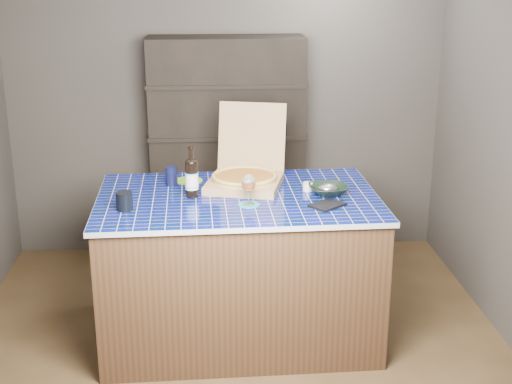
{
  "coord_description": "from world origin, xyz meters",
  "views": [
    {
      "loc": [
        -0.13,
        -3.96,
        2.35
      ],
      "look_at": [
        0.13,
        0.0,
        1.06
      ],
      "focal_mm": 50.0,
      "sensor_mm": 36.0,
      "label": 1
    }
  ],
  "objects": [
    {
      "name": "navy_cup",
      "position": [
        -0.39,
        0.49,
        1.02
      ],
      "size": [
        0.08,
        0.08,
        0.12
      ],
      "primitive_type": "cylinder",
      "color": "black",
      "rests_on": "kitchen_island"
    },
    {
      "name": "teal_trivet",
      "position": [
        0.09,
        0.06,
        0.96
      ],
      "size": [
        0.13,
        0.13,
        0.01
      ],
      "primitive_type": "cylinder",
      "color": "teal",
      "rests_on": "kitchen_island"
    },
    {
      "name": "foil_contents",
      "position": [
        0.6,
        0.23,
        1.0
      ],
      "size": [
        0.12,
        0.1,
        0.06
      ],
      "primitive_type": "ellipsoid",
      "color": "#B1B2BC",
      "rests_on": "bowl"
    },
    {
      "name": "white_jar",
      "position": [
        0.48,
        0.31,
        0.98
      ],
      "size": [
        0.06,
        0.06,
        0.05
      ],
      "primitive_type": "cylinder",
      "color": "silver",
      "rests_on": "kitchen_island"
    },
    {
      "name": "room",
      "position": [
        0.0,
        0.0,
        1.25
      ],
      "size": [
        3.5,
        3.5,
        3.5
      ],
      "color": "brown",
      "rests_on": "ground"
    },
    {
      "name": "tumbler",
      "position": [
        -0.64,
        0.02,
        1.01
      ],
      "size": [
        0.1,
        0.1,
        0.11
      ],
      "primitive_type": "cylinder",
      "color": "black",
      "rests_on": "kitchen_island"
    },
    {
      "name": "shelving_unit",
      "position": [
        0.0,
        1.53,
        0.9
      ],
      "size": [
        1.2,
        0.41,
        1.8
      ],
      "color": "black",
      "rests_on": "floor"
    },
    {
      "name": "mead_bottle",
      "position": [
        -0.25,
        0.24,
        1.08
      ],
      "size": [
        0.08,
        0.08,
        0.32
      ],
      "color": "black",
      "rests_on": "kitchen_island"
    },
    {
      "name": "pizza_box",
      "position": [
        0.09,
        0.44,
        1.03
      ],
      "size": [
        0.57,
        0.64,
        0.49
      ],
      "rotation": [
        0.0,
        0.0,
        -0.24
      ],
      "color": "#AB7E58",
      "rests_on": "kitchen_island"
    },
    {
      "name": "dvd_case",
      "position": [
        0.55,
        0.01,
        0.96
      ],
      "size": [
        0.24,
        0.23,
        0.02
      ],
      "primitive_type": "cube",
      "rotation": [
        0.0,
        0.0,
        -0.89
      ],
      "color": "black",
      "rests_on": "kitchen_island"
    },
    {
      "name": "bowl",
      "position": [
        0.6,
        0.23,
        0.98
      ],
      "size": [
        0.26,
        0.26,
        0.06
      ],
      "primitive_type": "imported",
      "rotation": [
        0.0,
        0.0,
        0.11
      ],
      "color": "black",
      "rests_on": "kitchen_island"
    },
    {
      "name": "green_trivet",
      "position": [
        -0.28,
        0.57,
        0.96
      ],
      "size": [
        0.18,
        0.18,
        0.01
      ],
      "primitive_type": "cylinder",
      "color": "#7EC62A",
      "rests_on": "kitchen_island"
    },
    {
      "name": "wine_glass",
      "position": [
        0.09,
        0.06,
        1.09
      ],
      "size": [
        0.08,
        0.08,
        0.19
      ],
      "color": "white",
      "rests_on": "teal_trivet"
    },
    {
      "name": "kitchen_island",
      "position": [
        0.03,
        0.23,
        0.48
      ],
      "size": [
        1.77,
        1.15,
        0.96
      ],
      "rotation": [
        0.0,
        0.0,
        0.03
      ],
      "color": "#472E1C",
      "rests_on": "floor"
    }
  ]
}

